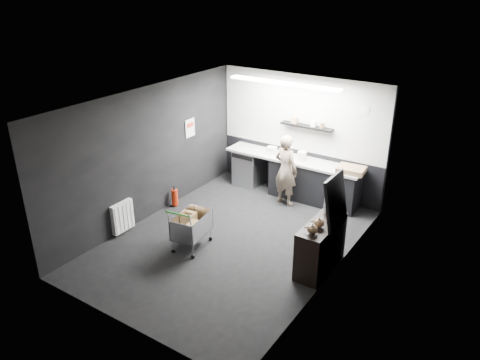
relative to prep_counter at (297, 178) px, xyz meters
The scene contains 22 objects.
floor 2.47m from the prep_counter, 93.20° to the right, with size 5.50×5.50×0.00m, color black.
ceiling 3.30m from the prep_counter, 93.20° to the right, with size 5.50×5.50×0.00m, color white.
wall_back 0.96m from the prep_counter, 112.30° to the left, with size 5.50×5.50×0.00m, color black.
wall_front 5.25m from the prep_counter, 91.50° to the right, with size 5.50×5.50×0.00m, color black.
wall_left 3.35m from the prep_counter, 131.43° to the right, with size 5.50×5.50×0.00m, color black.
wall_right 3.18m from the prep_counter, 52.38° to the right, with size 5.50×5.50×0.00m, color black.
kitchen_wall_panel 1.43m from the prep_counter, 113.58° to the left, with size 3.95×0.02×1.70m, color silver.
dado_panel 0.34m from the prep_counter, 113.58° to the left, with size 3.95×0.02×1.00m, color black.
floating_shelf 1.18m from the prep_counter, 72.13° to the left, with size 1.20×0.22×0.04m, color black.
wall_clock 2.13m from the prep_counter, 13.36° to the left, with size 0.20×0.20×0.03m, color white.
poster 2.63m from the prep_counter, 152.11° to the right, with size 0.02×0.30×0.40m, color silver.
poster_red_band 2.66m from the prep_counter, 152.05° to the right, with size 0.01×0.22×0.10m, color red.
radiator 3.92m from the prep_counter, 122.01° to the right, with size 0.10×0.50×0.60m, color white.
ceiling_strip 2.29m from the prep_counter, 103.37° to the right, with size 2.40×0.20×0.04m, color white.
prep_counter is the anchor object (origin of this frame).
person 0.56m from the prep_counter, 97.82° to the right, with size 0.58×0.38×1.58m, color #C0B098.
shopping_cart 3.05m from the prep_counter, 102.08° to the right, with size 0.60×0.89×0.90m.
sideboard 2.83m from the prep_counter, 54.59° to the right, with size 0.50×1.17×1.75m.
fire_extinguisher 2.75m from the prep_counter, 136.35° to the right, with size 0.14×0.14×0.46m.
cardboard_box 1.34m from the prep_counter, ahead, with size 0.55×0.42×0.11m, color #967650.
pink_tub 0.55m from the prep_counter, ahead, with size 0.19×0.19×0.19m, color white.
white_container 0.84m from the prep_counter, behind, with size 0.20×0.16×0.18m, color white.
Camera 1 is at (4.34, -6.30, 4.67)m, focal length 35.00 mm.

